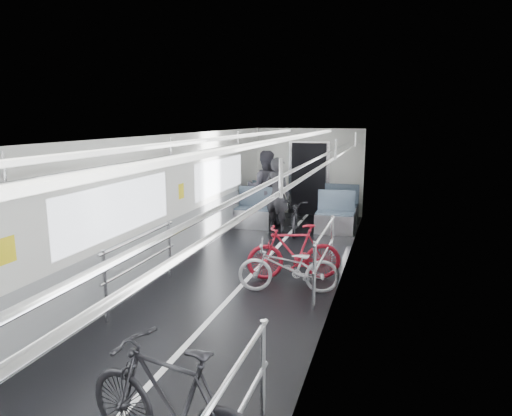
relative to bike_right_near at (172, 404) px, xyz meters
The scene contains 7 objects.
car_shell 4.61m from the bike_right_near, 99.26° to the left, with size 3.02×14.01×2.41m.
bike_right_near is the anchor object (origin of this frame).
bike_right_mid 3.78m from the bike_right_near, 89.18° to the left, with size 0.55×1.57×0.82m, color #ACABB0.
bike_right_far 4.38m from the bike_right_near, 89.87° to the left, with size 0.45×1.58×0.95m, color maroon.
bike_aisle 7.56m from the bike_right_near, 94.78° to the left, with size 0.55×1.57×0.82m, color black.
person_standing 7.62m from the bike_right_near, 98.19° to the left, with size 0.65×0.43×1.78m, color black.
person_seated 8.39m from the bike_right_near, 100.92° to the left, with size 0.91×0.71×1.88m, color #2F2D35.
Camera 1 is at (2.27, -5.55, 2.68)m, focal length 32.00 mm.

